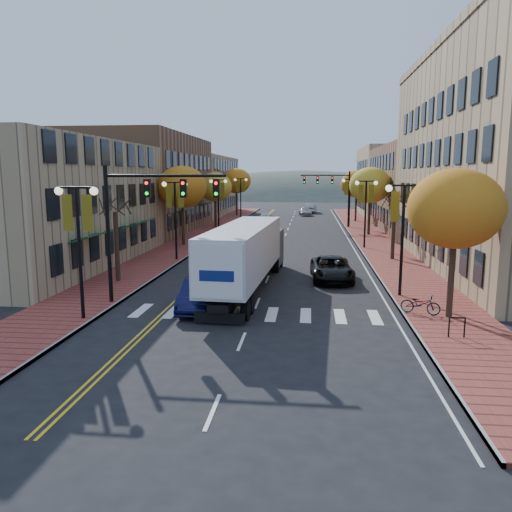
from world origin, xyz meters
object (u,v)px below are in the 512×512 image
(semi_truck, at_px, (248,251))
(black_suv, at_px, (332,269))
(bicycle, at_px, (420,304))
(navy_sedan, at_px, (201,294))

(semi_truck, distance_m, black_suv, 5.93)
(black_suv, bearing_deg, bicycle, -66.67)
(bicycle, bearing_deg, navy_sedan, 109.58)
(semi_truck, height_order, navy_sedan, semi_truck)
(semi_truck, distance_m, bicycle, 10.02)
(black_suv, relative_size, bicycle, 2.99)
(black_suv, xyz_separation_m, bicycle, (3.77, -7.75, -0.12))
(semi_truck, distance_m, navy_sedan, 5.09)
(navy_sedan, relative_size, black_suv, 0.88)
(bicycle, bearing_deg, black_suv, 46.68)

